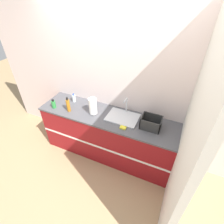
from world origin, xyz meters
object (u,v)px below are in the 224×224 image
bottle_clear (74,98)px  dish_rack (151,123)px  bottle_amber (68,105)px  bottle_green (54,104)px  sink (123,117)px  paper_towel_roll (93,106)px

bottle_clear → dish_rack: bearing=-5.0°
bottle_amber → bottle_green: 0.29m
sink → dish_rack: sink is taller
sink → bottle_amber: bearing=-167.4°
sink → bottle_green: 1.19m
sink → bottle_amber: 0.90m
paper_towel_roll → dish_rack: bearing=3.1°
dish_rack → paper_towel_roll: bearing=-176.9°
bottle_clear → bottle_green: bearing=-124.1°
bottle_clear → bottle_green: (-0.20, -0.30, 0.00)m
paper_towel_roll → bottle_green: (-0.69, -0.13, -0.07)m
bottle_amber → bottle_clear: bearing=106.7°
dish_rack → bottle_green: size_ratio=1.82×
bottle_amber → bottle_green: bearing=-175.2°
paper_towel_roll → bottle_clear: paper_towel_roll is taller
paper_towel_roll → bottle_clear: 0.52m
paper_towel_roll → bottle_clear: size_ratio=1.80×
dish_rack → bottle_clear: dish_rack is taller
sink → dish_rack: (0.45, -0.04, 0.05)m
dish_rack → bottle_green: dish_rack is taller
sink → bottle_clear: (-0.96, 0.08, 0.05)m
paper_towel_roll → dish_rack: paper_towel_roll is taller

